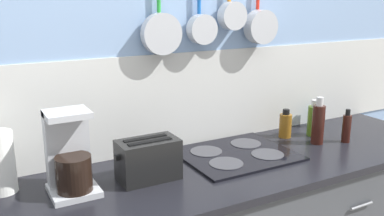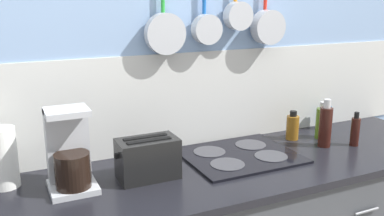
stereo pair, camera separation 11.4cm
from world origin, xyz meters
name	(u,v)px [view 1 (the left image)]	position (x,y,z in m)	size (l,w,h in m)	color
wall_back	(162,79)	(0.00, 0.37, 1.28)	(7.20, 0.15, 2.60)	#84A3CC
countertop	(198,176)	(0.00, 0.00, 0.90)	(2.85, 0.66, 0.03)	black
paper_towel_roll	(0,162)	(-0.78, 0.21, 1.05)	(0.12, 0.12, 0.25)	white
coffee_maker	(70,159)	(-0.53, 0.08, 1.06)	(0.19, 0.19, 0.33)	#B7BABF
toaster	(148,160)	(-0.22, 0.04, 1.01)	(0.27, 0.15, 0.18)	black
cooktop	(237,154)	(0.27, 0.09, 0.93)	(0.53, 0.45, 0.01)	black
bottle_hot_sauce	(285,125)	(0.66, 0.19, 0.99)	(0.07, 0.07, 0.16)	#8C5919
bottle_cooking_wine	(318,123)	(0.74, 0.03, 1.03)	(0.06, 0.06, 0.25)	#33140F
bottle_vinegar	(314,120)	(0.82, 0.14, 1.01)	(0.07, 0.07, 0.20)	#4C721E
bottle_olive_oil	(346,128)	(0.89, -0.03, 1.00)	(0.05, 0.05, 0.18)	#33140F
bottle_sesame_oil	(316,115)	(0.96, 0.26, 0.99)	(0.06, 0.06, 0.16)	navy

